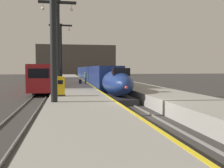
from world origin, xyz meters
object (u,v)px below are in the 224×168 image
highspeed_train_main (92,75)px  station_column_mid (58,36)px  regional_train_adjacent (49,75)px  station_column_far (61,47)px  station_column_near (53,20)px  passenger_near_edge (85,77)px  ticket_machine_yellow (60,87)px  rolling_suitcase (80,82)px

highspeed_train_main → station_column_mid: (-5.90, -21.21, 4.82)m
regional_train_adjacent → station_column_far: (2.20, -1.71, 4.87)m
station_column_near → passenger_near_edge: station_column_near is taller
station_column_mid → station_column_far: bearing=90.0°
station_column_near → station_column_far: 28.54m
station_column_far → ticket_machine_yellow: bearing=-89.2°
station_column_near → ticket_machine_yellow: station_column_near is taller
highspeed_train_main → passenger_near_edge: size_ratio=34.28×
ticket_machine_yellow → passenger_near_edge: bearing=79.0°
station_column_near → rolling_suitcase: (2.90, 20.35, -5.18)m
station_column_mid → passenger_near_edge: station_column_mid is taller
regional_train_adjacent → passenger_near_edge: 11.02m
rolling_suitcase → station_column_near: bearing=-98.1°
station_column_far → rolling_suitcase: bearing=-70.5°
station_column_far → station_column_mid: bearing=-90.0°
regional_train_adjacent → station_column_far: size_ratio=3.66×
station_column_near → station_column_far: station_column_far is taller
regional_train_adjacent → station_column_mid: size_ratio=3.83×
regional_train_adjacent → rolling_suitcase: regional_train_adjacent is taller
station_column_mid → passenger_near_edge: 11.78m
highspeed_train_main → passenger_near_edge: bearing=-101.3°
passenger_near_edge → rolling_suitcase: 1.20m
station_column_mid → regional_train_adjacent: bearing=96.5°
highspeed_train_main → ticket_machine_yellow: 28.86m
highspeed_train_main → station_column_far: size_ratio=5.80×
station_column_mid → ticket_machine_yellow: 8.69m
station_column_near → regional_train_adjacent: bearing=94.2°
highspeed_train_main → rolling_suitcase: highspeed_train_main is taller
station_column_far → ticket_machine_yellow: (0.35, -24.85, -5.21)m
highspeed_train_main → ticket_machine_yellow: size_ratio=36.21×
regional_train_adjacent → ticket_machine_yellow: regional_train_adjacent is taller
station_column_mid → passenger_near_edge: (3.70, 10.13, -4.73)m
rolling_suitcase → ticket_machine_yellow: bearing=-98.7°
station_column_near → station_column_far: (0.00, 28.54, 0.46)m
regional_train_adjacent → highspeed_train_main: bearing=12.3°
station_column_far → regional_train_adjacent: bearing=142.1°
highspeed_train_main → ticket_machine_yellow: (-5.55, -28.32, -0.16)m
station_column_mid → ticket_machine_yellow: size_ratio=5.97×
station_column_mid → ticket_machine_yellow: station_column_mid is taller
station_column_near → rolling_suitcase: station_column_near is taller
regional_train_adjacent → station_column_far: bearing=-37.9°
station_column_far → rolling_suitcase: (2.90, -8.19, -5.65)m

